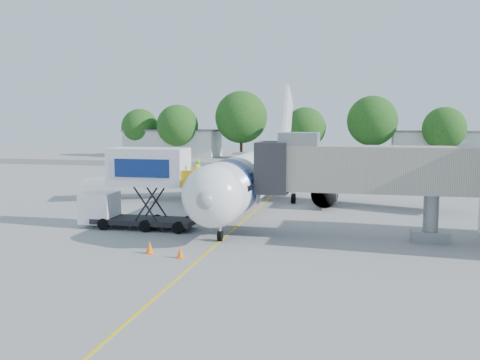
% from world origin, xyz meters
% --- Properties ---
extents(ground, '(160.00, 160.00, 0.00)m').
position_xyz_m(ground, '(0.00, 0.00, 0.00)').
color(ground, gray).
rests_on(ground, ground).
extents(guidance_line, '(0.15, 70.00, 0.01)m').
position_xyz_m(guidance_line, '(0.00, 0.00, 0.01)').
color(guidance_line, yellow).
rests_on(guidance_line, ground).
extents(taxiway_strip, '(120.00, 10.00, 0.01)m').
position_xyz_m(taxiway_strip, '(0.00, 42.00, 0.00)').
color(taxiway_strip, '#59595B').
rests_on(taxiway_strip, ground).
extents(aircraft, '(34.17, 37.73, 11.35)m').
position_xyz_m(aircraft, '(0.00, 4.12, 2.95)').
color(aircraft, white).
rests_on(aircraft, ground).
extents(jet_bridge, '(13.90, 3.20, 6.60)m').
position_xyz_m(jet_bridge, '(7.99, -7.00, 4.34)').
color(jet_bridge, '#A09B89').
rests_on(jet_bridge, ground).
extents(catering_hiloader, '(8.59, 2.44, 5.50)m').
position_xyz_m(catering_hiloader, '(-6.27, -7.00, 2.76)').
color(catering_hiloader, black).
rests_on(catering_hiloader, ground).
extents(ground_tug, '(3.32, 1.79, 1.30)m').
position_xyz_m(ground_tug, '(3.91, -17.45, 0.68)').
color(ground_tug, silver).
rests_on(ground_tug, ground).
extents(safety_cone_a, '(0.40, 0.40, 0.64)m').
position_xyz_m(safety_cone_a, '(-1.08, -13.83, 0.31)').
color(safety_cone_a, orange).
rests_on(safety_cone_a, ground).
extents(safety_cone_b, '(0.45, 0.45, 0.71)m').
position_xyz_m(safety_cone_b, '(-3.06, -13.29, 0.34)').
color(safety_cone_b, orange).
rests_on(safety_cone_b, ground).
extents(outbuilding_left, '(18.40, 8.40, 5.30)m').
position_xyz_m(outbuilding_left, '(-28.00, 60.00, 2.66)').
color(outbuilding_left, silver).
rests_on(outbuilding_left, ground).
extents(outbuilding_right, '(16.40, 7.40, 5.30)m').
position_xyz_m(outbuilding_right, '(22.00, 62.00, 2.66)').
color(outbuilding_right, silver).
rests_on(outbuilding_right, ground).
extents(tree_a, '(7.34, 7.34, 9.36)m').
position_xyz_m(tree_a, '(-34.37, 58.69, 5.68)').
color(tree_a, '#382314').
rests_on(tree_a, ground).
extents(tree_b, '(7.91, 7.91, 10.08)m').
position_xyz_m(tree_b, '(-25.78, 56.46, 6.12)').
color(tree_b, '#382314').
rests_on(tree_b, ground).
extents(tree_c, '(9.94, 9.94, 12.67)m').
position_xyz_m(tree_c, '(-13.98, 59.35, 7.69)').
color(tree_c, '#382314').
rests_on(tree_c, ground).
extents(tree_d, '(7.46, 7.46, 9.52)m').
position_xyz_m(tree_d, '(-1.57, 57.03, 5.77)').
color(tree_d, '#382314').
rests_on(tree_d, ground).
extents(tree_e, '(9.07, 9.07, 11.57)m').
position_xyz_m(tree_e, '(10.29, 59.31, 7.02)').
color(tree_e, '#382314').
rests_on(tree_e, ground).
extents(tree_f, '(7.42, 7.42, 9.46)m').
position_xyz_m(tree_f, '(22.31, 57.25, 5.74)').
color(tree_f, '#382314').
rests_on(tree_f, ground).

